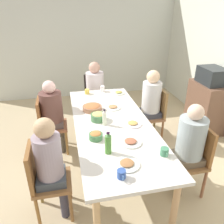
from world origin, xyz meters
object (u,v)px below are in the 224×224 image
Objects in this scene: person_2 at (151,100)px; bottle_1 at (108,143)px; chair_1 at (95,95)px; plate_4 at (133,124)px; microwave at (212,76)px; cup_1 at (103,89)px; chair_2 at (155,112)px; dining_table at (112,127)px; chair_3 at (194,156)px; person_4 at (50,161)px; plate_0 at (127,164)px; plate_1 at (113,107)px; bowl_1 at (96,136)px; bottle_0 at (104,118)px; cup_2 at (122,174)px; person_0 at (53,110)px; side_cabinet at (206,107)px; chair_4 at (44,178)px; cup_3 at (164,152)px; plate_2 at (131,142)px; person_3 at (189,143)px; chair_0 at (48,123)px; cup_0 at (87,92)px; plate_3 at (119,93)px; bowl_0 at (92,107)px; bowl_2 at (98,116)px.

bottle_1 is at bearing -37.27° from person_2.
plate_4 is at bearing 8.10° from chair_1.
cup_1 is at bearing -102.63° from microwave.
chair_1 is at bearing -138.90° from chair_2.
dining_table is 2.74× the size of chair_3.
person_4 is at bearing -19.22° from chair_1.
plate_1 is (-1.30, 0.15, 0.00)m from plate_0.
plate_4 is at bearing 114.27° from bowl_1.
bottle_0 is (0.04, -0.11, 0.17)m from dining_table.
plate_0 is at bearing 149.24° from cup_2.
chair_3 is 1.11m from bottle_1.
person_0 is at bearing -87.52° from microwave.
microwave is (-1.38, 2.10, 0.17)m from bottle_1.
dining_table is 1.08m from chair_2.
bottle_1 is at bearing -15.68° from dining_table.
chair_4 is at bearing -64.16° from side_cabinet.
chair_1 is at bearing 160.78° from person_4.
person_4 is 9.88× the size of cup_3.
person_0 is at bearing -142.26° from plate_2.
bottle_1 is (0.03, -1.05, 0.36)m from chair_3.
person_4 is 0.88m from plate_2.
cup_3 is at bearing -64.61° from person_3.
cup_0 is (-0.47, 0.67, 0.28)m from chair_0.
side_cabinet is (-1.35, 1.14, -0.27)m from person_3.
plate_3 is 1.84× the size of cup_1.
chair_2 is at bearing 90.00° from person_0.
plate_0 is at bearing 4.45° from bottle_0.
plate_2 is at bearing -55.43° from microwave.
plate_3 is at bearing -161.54° from chair_3.
side_cabinet reaches higher than cup_3.
chair_3 is at bearing 51.44° from plate_4.
bowl_0 reaches higher than cup_2.
chair_1 is 0.55m from cup_1.
plate_0 is at bearing -28.83° from person_2.
person_2 is at bearing -175.83° from chair_3.
person_0 is at bearing -38.03° from chair_1.
person_3 is 4.75× the size of plate_0.
plate_3 is at bearing 162.48° from bottle_1.
side_cabinet is (-0.78, 2.03, -0.40)m from bottle_0.
person_0 is 0.97× the size of person_4.
plate_0 is (1.49, -0.91, 0.25)m from chair_2.
cup_1 is (-0.53, 0.95, 0.29)m from chair_0.
bottle_1 is at bearing 1.24° from bowl_0.
cup_1 is 1.21m from bottle_0.
chair_3 is 4.46× the size of bowl_2.
chair_3 is at bearing 91.54° from bottle_1.
person_2 is at bearing 52.95° from cup_1.
person_2 is 1.19m from microwave.
chair_4 is 4.41× the size of plate_3.
person_0 reaches higher than cup_0.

